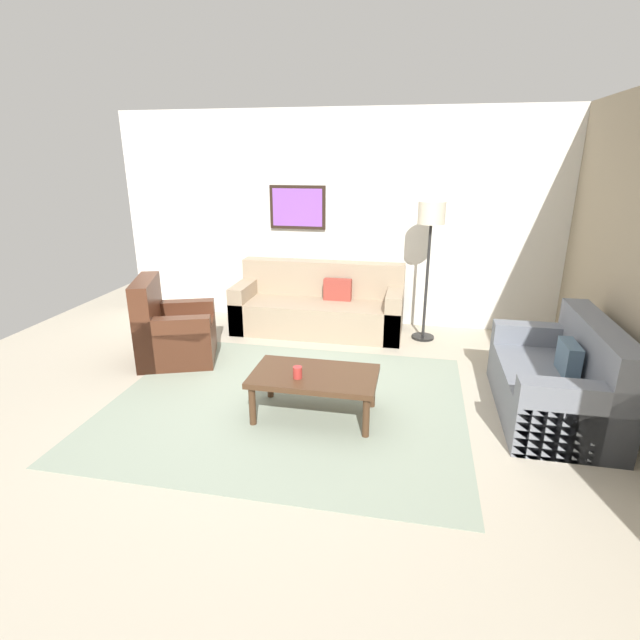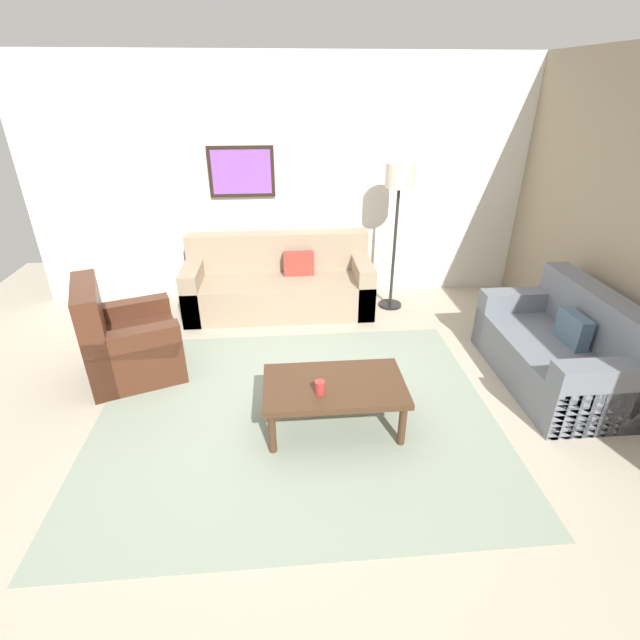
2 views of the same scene
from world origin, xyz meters
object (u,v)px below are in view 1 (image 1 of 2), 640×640
couch_loveseat (563,384)px  lamp_standing (431,227)px  cup (298,372)px  armchair_leather (171,334)px  coffee_table (314,379)px  framed_artwork (298,207)px  couch_main (320,307)px

couch_loveseat → lamp_standing: bearing=124.9°
lamp_standing → cup: bearing=-115.1°
armchair_leather → cup: armchair_leather is taller
coffee_table → lamp_standing: (0.95, 2.18, 1.05)m
armchair_leather → lamp_standing: 3.27m
couch_loveseat → lamp_standing: size_ratio=0.91×
armchair_leather → framed_artwork: bearing=58.8°
couch_main → lamp_standing: lamp_standing is taller
armchair_leather → coffee_table: armchair_leather is taller
couch_main → lamp_standing: (1.37, -0.10, 1.11)m
coffee_table → lamp_standing: bearing=66.4°
couch_main → couch_loveseat: same height
couch_loveseat → armchair_leather: size_ratio=1.52×
armchair_leather → coffee_table: bearing=-26.2°
coffee_table → cup: 0.20m
couch_main → coffee_table: couch_main is taller
couch_loveseat → lamp_standing: 2.38m
armchair_leather → cup: (1.74, -1.03, 0.15)m
couch_loveseat → lamp_standing: (-1.20, 1.73, 1.11)m
framed_artwork → cup: bearing=-76.3°
couch_loveseat → armchair_leather: 4.04m
armchair_leather → cup: bearing=-30.6°
coffee_table → lamp_standing: 2.60m
couch_main → couch_loveseat: 3.15m
lamp_standing → framed_artwork: size_ratio=2.25×
framed_artwork → coffee_table: bearing=-73.4°
couch_loveseat → lamp_standing: lamp_standing is taller
couch_main → coffee_table: (0.41, -2.27, 0.06)m
coffee_table → cup: cup is taller
couch_loveseat → framed_artwork: size_ratio=2.05×
couch_main → framed_artwork: size_ratio=2.88×
cup → couch_loveseat: bearing=13.9°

